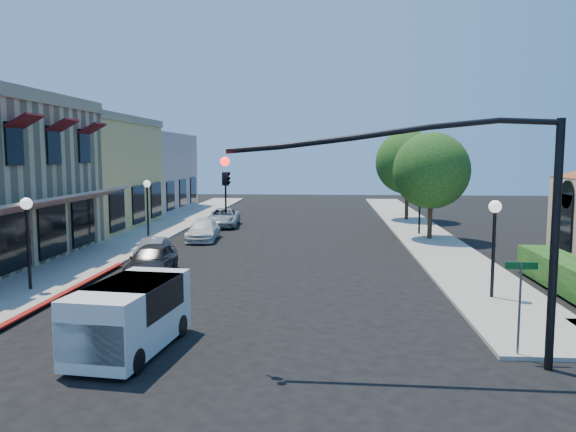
# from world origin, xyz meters

# --- Properties ---
(ground) EXTENTS (120.00, 120.00, 0.00)m
(ground) POSITION_xyz_m (0.00, 0.00, 0.00)
(ground) COLOR black
(ground) RESTS_ON ground
(sidewalk_left) EXTENTS (3.50, 50.00, 0.12)m
(sidewalk_left) POSITION_xyz_m (-8.75, 27.00, 0.06)
(sidewalk_left) COLOR gray
(sidewalk_left) RESTS_ON ground
(sidewalk_right) EXTENTS (3.50, 50.00, 0.12)m
(sidewalk_right) POSITION_xyz_m (8.75, 27.00, 0.06)
(sidewalk_right) COLOR gray
(sidewalk_right) RESTS_ON ground
(curb_red_strip) EXTENTS (0.25, 10.00, 0.06)m
(curb_red_strip) POSITION_xyz_m (-6.90, 8.00, 0.00)
(curb_red_strip) COLOR maroon
(curb_red_strip) RESTS_ON ground
(yellow_stucco_building) EXTENTS (10.00, 12.00, 7.60)m
(yellow_stucco_building) POSITION_xyz_m (-15.50, 26.00, 3.80)
(yellow_stucco_building) COLOR tan
(yellow_stucco_building) RESTS_ON ground
(pink_stucco_building) EXTENTS (10.00, 12.00, 7.00)m
(pink_stucco_building) POSITION_xyz_m (-15.50, 38.00, 3.50)
(pink_stucco_building) COLOR tan
(pink_stucco_building) RESTS_ON ground
(hedge) EXTENTS (1.40, 8.00, 1.10)m
(hedge) POSITION_xyz_m (11.70, 9.00, 0.00)
(hedge) COLOR #133C11
(hedge) RESTS_ON ground
(street_tree_a) EXTENTS (4.56, 4.56, 6.48)m
(street_tree_a) POSITION_xyz_m (8.80, 22.00, 4.19)
(street_tree_a) COLOR #2F2013
(street_tree_a) RESTS_ON ground
(street_tree_b) EXTENTS (4.94, 4.94, 7.02)m
(street_tree_b) POSITION_xyz_m (8.80, 32.00, 4.54)
(street_tree_b) COLOR #2F2013
(street_tree_b) RESTS_ON ground
(signal_mast_arm) EXTENTS (8.01, 0.39, 6.00)m
(signal_mast_arm) POSITION_xyz_m (5.86, 1.50, 4.09)
(signal_mast_arm) COLOR black
(signal_mast_arm) RESTS_ON ground
(street_name_sign) EXTENTS (0.80, 0.06, 2.50)m
(street_name_sign) POSITION_xyz_m (7.50, 2.20, 1.70)
(street_name_sign) COLOR #595B5E
(street_name_sign) RESTS_ON ground
(lamppost_left_near) EXTENTS (0.44, 0.44, 3.57)m
(lamppost_left_near) POSITION_xyz_m (-8.50, 8.00, 2.74)
(lamppost_left_near) COLOR black
(lamppost_left_near) RESTS_ON ground
(lamppost_left_far) EXTENTS (0.44, 0.44, 3.57)m
(lamppost_left_far) POSITION_xyz_m (-8.50, 22.00, 2.74)
(lamppost_left_far) COLOR black
(lamppost_left_far) RESTS_ON ground
(lamppost_right_near) EXTENTS (0.44, 0.44, 3.57)m
(lamppost_right_near) POSITION_xyz_m (8.50, 8.00, 2.74)
(lamppost_right_near) COLOR black
(lamppost_right_near) RESTS_ON ground
(lamppost_right_far) EXTENTS (0.44, 0.44, 3.57)m
(lamppost_right_far) POSITION_xyz_m (8.50, 24.00, 2.74)
(lamppost_right_far) COLOR black
(lamppost_right_far) RESTS_ON ground
(white_van) EXTENTS (2.24, 4.30, 1.83)m
(white_van) POSITION_xyz_m (-2.48, 1.96, 1.06)
(white_van) COLOR silver
(white_van) RESTS_ON ground
(parked_car_a) EXTENTS (1.79, 4.09, 1.37)m
(parked_car_a) POSITION_xyz_m (-4.80, 11.11, 0.69)
(parked_car_a) COLOR black
(parked_car_a) RESTS_ON ground
(parked_car_b) EXTENTS (1.26, 3.24, 1.05)m
(parked_car_b) POSITION_xyz_m (-5.90, 14.73, 0.53)
(parked_car_b) COLOR #96979A
(parked_car_b) RESTS_ON ground
(parked_car_c) EXTENTS (1.93, 4.26, 1.21)m
(parked_car_c) POSITION_xyz_m (-4.80, 21.03, 0.60)
(parked_car_c) COLOR silver
(parked_car_c) RESTS_ON ground
(parked_car_d) EXTENTS (2.51, 4.82, 1.30)m
(parked_car_d) POSITION_xyz_m (-4.80, 27.55, 0.65)
(parked_car_d) COLOR #AEB1B4
(parked_car_d) RESTS_ON ground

